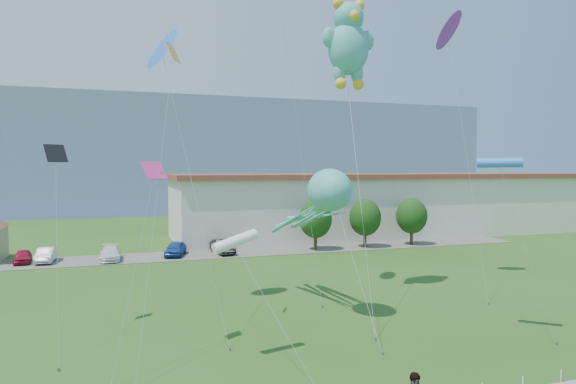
{
  "coord_description": "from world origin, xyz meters",
  "views": [
    {
      "loc": [
        -10.56,
        -17.6,
        8.94
      ],
      "look_at": [
        -1.93,
        8.0,
        7.68
      ],
      "focal_mm": 32.0,
      "sensor_mm": 36.0,
      "label": 1
    }
  ],
  "objects_px": {
    "parked_car_red": "(23,257)",
    "teddy_bear_kite": "(349,42)",
    "parked_car_white": "(110,253)",
    "parked_car_black": "(222,247)",
    "octopus_kite": "(320,203)",
    "parked_car_blue": "(176,249)",
    "parked_car_silver": "(46,255)",
    "warehouse": "(397,203)"
  },
  "relations": [
    {
      "from": "parked_car_blue",
      "to": "octopus_kite",
      "type": "xyz_separation_m",
      "value": [
        6.13,
        -23.66,
        6.04
      ]
    },
    {
      "from": "parked_car_black",
      "to": "octopus_kite",
      "type": "distance_m",
      "value": 24.25
    },
    {
      "from": "parked_car_silver",
      "to": "parked_car_white",
      "type": "height_order",
      "value": "parked_car_silver"
    },
    {
      "from": "parked_car_red",
      "to": "teddy_bear_kite",
      "type": "distance_m",
      "value": 35.68
    },
    {
      "from": "parked_car_black",
      "to": "parked_car_white",
      "type": "bearing_deg",
      "value": 174.38
    },
    {
      "from": "parked_car_red",
      "to": "parked_car_silver",
      "type": "xyz_separation_m",
      "value": [
        2.05,
        -0.22,
        0.08
      ]
    },
    {
      "from": "parked_car_silver",
      "to": "parked_car_black",
      "type": "xyz_separation_m",
      "value": [
        16.75,
        -0.5,
        0.03
      ]
    },
    {
      "from": "octopus_kite",
      "to": "parked_car_red",
      "type": "bearing_deg",
      "value": 129.82
    },
    {
      "from": "warehouse",
      "to": "octopus_kite",
      "type": "relative_size",
      "value": 4.64
    },
    {
      "from": "parked_car_silver",
      "to": "octopus_kite",
      "type": "distance_m",
      "value": 30.63
    },
    {
      "from": "warehouse",
      "to": "parked_car_black",
      "type": "distance_m",
      "value": 27.88
    },
    {
      "from": "parked_car_white",
      "to": "parked_car_black",
      "type": "distance_m",
      "value": 11.03
    },
    {
      "from": "parked_car_blue",
      "to": "teddy_bear_kite",
      "type": "relative_size",
      "value": 0.21
    },
    {
      "from": "parked_car_red",
      "to": "parked_car_white",
      "type": "relative_size",
      "value": 0.78
    },
    {
      "from": "parked_car_red",
      "to": "parked_car_blue",
      "type": "bearing_deg",
      "value": -6.47
    },
    {
      "from": "parked_car_black",
      "to": "teddy_bear_kite",
      "type": "bearing_deg",
      "value": -83.47
    },
    {
      "from": "warehouse",
      "to": "parked_car_silver",
      "type": "bearing_deg",
      "value": -168.47
    },
    {
      "from": "parked_car_red",
      "to": "octopus_kite",
      "type": "height_order",
      "value": "octopus_kite"
    },
    {
      "from": "warehouse",
      "to": "octopus_kite",
      "type": "distance_m",
      "value": 41.09
    },
    {
      "from": "parked_car_silver",
      "to": "teddy_bear_kite",
      "type": "bearing_deg",
      "value": -39.33
    },
    {
      "from": "parked_car_white",
      "to": "octopus_kite",
      "type": "xyz_separation_m",
      "value": [
        12.38,
        -23.14,
        6.1
      ]
    },
    {
      "from": "parked_car_silver",
      "to": "parked_car_blue",
      "type": "bearing_deg",
      "value": 2.66
    },
    {
      "from": "parked_car_white",
      "to": "parked_car_black",
      "type": "xyz_separation_m",
      "value": [
        11.03,
        0.31,
        0.05
      ]
    },
    {
      "from": "parked_car_black",
      "to": "octopus_kite",
      "type": "xyz_separation_m",
      "value": [
        1.35,
        -23.45,
        6.05
      ]
    },
    {
      "from": "parked_car_red",
      "to": "teddy_bear_kite",
      "type": "height_order",
      "value": "teddy_bear_kite"
    },
    {
      "from": "parked_car_red",
      "to": "teddy_bear_kite",
      "type": "xyz_separation_m",
      "value": [
        23.67,
        -20.64,
        16.94
      ]
    },
    {
      "from": "warehouse",
      "to": "parked_car_white",
      "type": "distance_m",
      "value": 38.48
    },
    {
      "from": "parked_car_red",
      "to": "parked_car_blue",
      "type": "xyz_separation_m",
      "value": [
        14.02,
        -0.51,
        0.11
      ]
    },
    {
      "from": "parked_car_silver",
      "to": "parked_car_black",
      "type": "distance_m",
      "value": 16.76
    },
    {
      "from": "parked_car_red",
      "to": "parked_car_blue",
      "type": "height_order",
      "value": "parked_car_blue"
    },
    {
      "from": "parked_car_silver",
      "to": "octopus_kite",
      "type": "height_order",
      "value": "octopus_kite"
    },
    {
      "from": "parked_car_silver",
      "to": "parked_car_red",
      "type": "bearing_deg",
      "value": 177.82
    },
    {
      "from": "parked_car_silver",
      "to": "octopus_kite",
      "type": "bearing_deg",
      "value": -48.88
    },
    {
      "from": "parked_car_red",
      "to": "parked_car_black",
      "type": "xyz_separation_m",
      "value": [
        18.8,
        -0.72,
        0.1
      ]
    },
    {
      "from": "parked_car_blue",
      "to": "parked_car_black",
      "type": "xyz_separation_m",
      "value": [
        4.78,
        -0.22,
        -0.01
      ]
    },
    {
      "from": "octopus_kite",
      "to": "teddy_bear_kite",
      "type": "bearing_deg",
      "value": 45.15
    },
    {
      "from": "parked_car_silver",
      "to": "parked_car_black",
      "type": "relative_size",
      "value": 0.96
    },
    {
      "from": "parked_car_white",
      "to": "octopus_kite",
      "type": "height_order",
      "value": "octopus_kite"
    },
    {
      "from": "parked_car_silver",
      "to": "warehouse",
      "type": "bearing_deg",
      "value": 15.56
    },
    {
      "from": "parked_car_white",
      "to": "teddy_bear_kite",
      "type": "height_order",
      "value": "teddy_bear_kite"
    },
    {
      "from": "parked_car_red",
      "to": "octopus_kite",
      "type": "relative_size",
      "value": 0.27
    },
    {
      "from": "parked_car_blue",
      "to": "parked_car_white",
      "type": "bearing_deg",
      "value": -157.92
    }
  ]
}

